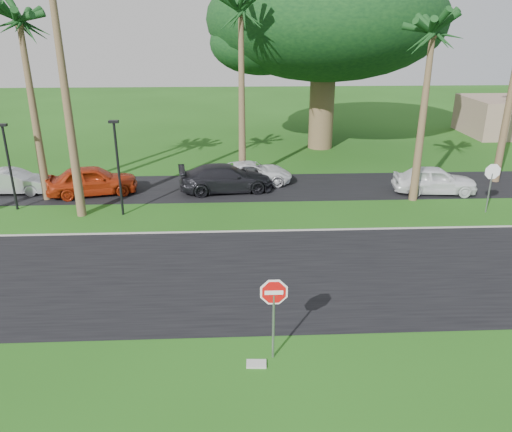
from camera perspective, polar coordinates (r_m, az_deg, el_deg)
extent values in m
plane|color=#1C4A12|center=(17.15, -0.54, -9.79)|extent=(120.00, 120.00, 0.00)
cube|color=black|center=(18.88, -0.77, -6.63)|extent=(120.00, 8.00, 0.02)
cube|color=black|center=(28.58, -1.48, 3.29)|extent=(120.00, 5.00, 0.02)
cube|color=gray|center=(22.53, -1.12, -1.75)|extent=(120.00, 0.12, 0.06)
cylinder|color=gray|center=(14.11, 2.00, -12.56)|extent=(0.07, 0.07, 2.00)
cylinder|color=white|center=(13.53, 2.06, -8.69)|extent=(1.05, 0.02, 1.05)
cylinder|color=red|center=(13.53, 2.06, -8.69)|extent=(0.90, 0.02, 0.90)
cube|color=white|center=(13.53, 2.06, -8.69)|extent=(0.50, 0.02, 0.12)
cylinder|color=gray|center=(27.06, 25.07, 2.39)|extent=(0.07, 0.07, 2.00)
cylinder|color=white|center=(26.77, 25.43, 4.61)|extent=(1.05, 0.02, 1.05)
cylinder|color=red|center=(26.77, 25.43, 4.61)|extent=(0.90, 0.02, 0.90)
cube|color=white|center=(26.77, 25.43, 4.61)|extent=(0.50, 0.02, 0.12)
cone|color=brown|center=(27.88, -24.02, 10.54)|extent=(0.44, 0.44, 9.00)
cone|color=brown|center=(24.54, -20.91, 12.70)|extent=(0.44, 0.44, 11.50)
cone|color=brown|center=(28.97, -1.64, 13.17)|extent=(0.44, 0.44, 9.50)
cone|color=brown|center=(26.84, 18.48, 10.37)|extent=(0.44, 0.44, 8.50)
cylinder|color=brown|center=(37.70, 7.51, 12.22)|extent=(1.80, 1.80, 6.00)
ellipsoid|color=black|center=(37.24, 7.98, 21.37)|extent=(16.50, 16.50, 8.25)
cylinder|color=black|center=(27.39, -26.28, 4.82)|extent=(0.12, 0.12, 4.20)
cube|color=black|center=(26.94, -27.04, 9.25)|extent=(0.45, 0.25, 0.12)
cylinder|color=black|center=(24.71, -15.42, 5.04)|extent=(0.12, 0.12, 4.50)
cube|color=black|center=(24.19, -15.97, 10.33)|extent=(0.45, 0.25, 0.12)
imported|color=#B8BBC0|center=(30.46, -26.06, 3.52)|extent=(4.06, 1.47, 1.33)
imported|color=#A5290D|center=(28.56, -18.18, 3.87)|extent=(5.04, 2.91, 1.61)
imported|color=black|center=(27.76, -3.44, 4.31)|extent=(5.40, 2.75, 1.50)
imported|color=white|center=(29.01, -0.48, 4.89)|extent=(4.83, 2.54, 1.30)
imported|color=white|center=(29.09, 19.72, 3.88)|extent=(4.57, 2.16, 1.51)
cube|color=#A9ABA2|center=(14.39, 0.04, -16.54)|extent=(0.57, 0.38, 0.06)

